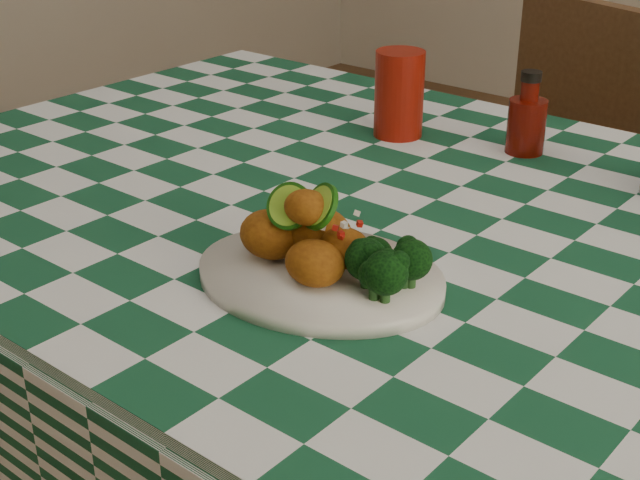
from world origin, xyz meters
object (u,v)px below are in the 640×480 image
Objects in this scene: ketchup_bottle at (528,113)px; wooden_chair_left at (511,221)px; dining_table at (399,450)px; red_tumbler at (399,94)px; plate at (320,277)px; fried_chicken_pile at (312,229)px.

wooden_chair_left is (-0.22, 0.42, -0.39)m from ketchup_bottle.
dining_table is 0.56m from ketchup_bottle.
dining_table is 11.78× the size of red_tumbler.
wooden_chair_left reaches higher than plate.
dining_table is 0.46m from plate.
red_tumbler reaches higher than wooden_chair_left.
ketchup_bottle is (-0.03, 0.54, 0.06)m from plate.
red_tumbler reaches higher than dining_table.
ketchup_bottle is (-0.00, 0.32, 0.46)m from dining_table.
dining_table is at bearing 95.25° from fried_chicken_pile.
red_tumbler reaches higher than plate.
fried_chicken_pile is 0.54m from ketchup_bottle.
red_tumbler reaches higher than fried_chicken_pile.
plate is 0.06m from fried_chicken_pile.
red_tumbler is (-0.22, 0.48, 0.01)m from fried_chicken_pile.
fried_chicken_pile is (0.02, -0.23, 0.46)m from dining_table.
red_tumbler is at bearing 114.69° from fried_chicken_pile.
ketchup_bottle is at bearing 90.03° from dining_table.
fried_chicken_pile is 1.12× the size of ketchup_bottle.
red_tumbler reaches higher than ketchup_bottle.
plate is 1.99× the size of fried_chicken_pile.
red_tumbler is at bearing -68.03° from wooden_chair_left.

